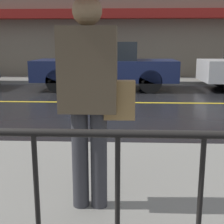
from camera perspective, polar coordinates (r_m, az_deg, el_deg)
ground_plane at (r=7.85m, az=2.35°, el=1.72°), size 80.00×80.00×0.00m
sidewalk_near at (r=2.92m, az=1.72°, el=-16.05°), size 28.00×3.09×0.12m
sidewalk_far at (r=12.25m, az=2.48°, el=5.82°), size 28.00×1.68×0.12m
lane_marking at (r=7.85m, az=2.35°, el=1.75°), size 25.20×0.12×0.01m
building_storefront at (r=13.19m, az=2.61°, el=17.78°), size 28.00×0.85×5.41m
railing_foreground at (r=1.46m, az=1.01°, el=-16.98°), size 12.00×0.04×0.97m
pedestrian at (r=2.41m, az=-4.39°, el=17.59°), size 0.91×0.91×2.06m
car_navy at (r=10.11m, az=-1.54°, el=8.52°), size 4.50×1.73×1.51m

